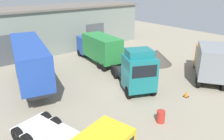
{
  "coord_description": "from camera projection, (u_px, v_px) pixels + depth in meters",
  "views": [
    {
      "loc": [
        -11.81,
        -12.67,
        8.97
      ],
      "look_at": [
        -0.09,
        1.93,
        1.6
      ],
      "focal_mm": 35.0,
      "sensor_mm": 36.0,
      "label": 1
    }
  ],
  "objects": [
    {
      "name": "gravel_pile",
      "position": [
        156.0,
        57.0,
        26.25
      ],
      "size": [
        3.77,
        3.77,
        1.73
      ],
      "color": "#423D38",
      "rests_on": "ground_plane"
    },
    {
      "name": "container_trailer_red",
      "position": [
        30.0,
        60.0,
        19.58
      ],
      "size": [
        4.63,
        9.99,
        4.23
      ],
      "rotation": [
        0.0,
        0.0,
        -1.8
      ],
      "color": "#2347A3",
      "rests_on": "ground_plane"
    },
    {
      "name": "tractor_unit_teal",
      "position": [
        137.0,
        72.0,
        19.06
      ],
      "size": [
        4.96,
        6.83,
        3.96
      ],
      "rotation": [
        0.0,
        0.0,
        -2.01
      ],
      "color": "#197075",
      "rests_on": "ground_plane"
    },
    {
      "name": "box_truck_blue",
      "position": [
        99.0,
        47.0,
        26.38
      ],
      "size": [
        3.28,
        7.78,
        3.38
      ],
      "rotation": [
        0.0,
        0.0,
        1.45
      ],
      "color": "#2347A3",
      "rests_on": "ground_plane"
    },
    {
      "name": "traffic_cone",
      "position": [
        186.0,
        94.0,
        18.58
      ],
      "size": [
        0.4,
        0.4,
        0.55
      ],
      "color": "black",
      "rests_on": "ground_plane"
    },
    {
      "name": "oil_drum",
      "position": [
        161.0,
        117.0,
        15.09
      ],
      "size": [
        0.58,
        0.58,
        0.88
      ],
      "color": "#B22D23",
      "rests_on": "ground_plane"
    },
    {
      "name": "warehouse_building",
      "position": [
        44.0,
        29.0,
        30.83
      ],
      "size": [
        29.56,
        7.19,
        6.09
      ],
      "color": "gray",
      "rests_on": "ground_plane"
    },
    {
      "name": "ground_plane",
      "position": [
        126.0,
        93.0,
        19.36
      ],
      "size": [
        60.0,
        60.0,
        0.0
      ],
      "primitive_type": "plane",
      "color": "gray"
    },
    {
      "name": "box_truck_orange",
      "position": [
        210.0,
        60.0,
        21.65
      ],
      "size": [
        6.74,
        5.66,
        3.53
      ],
      "rotation": [
        0.0,
        0.0,
        0.6
      ],
      "color": "orange",
      "rests_on": "ground_plane"
    }
  ]
}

